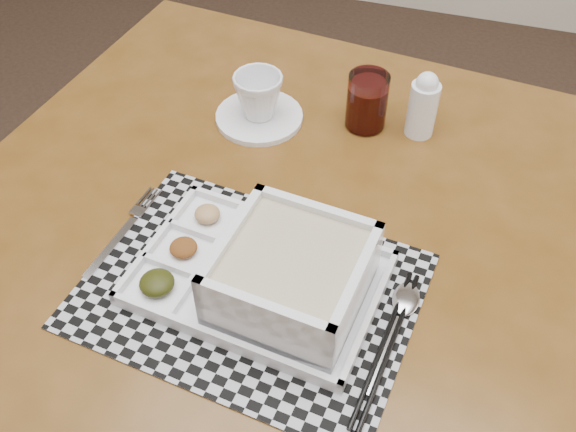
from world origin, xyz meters
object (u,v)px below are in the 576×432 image
object	(u,v)px
juice_glass	(367,103)
cup	(258,96)
dining_table	(280,256)
serving_tray	(281,277)
creamer_bottle	(423,105)

from	to	relation	value
juice_glass	cup	bearing A→B (deg)	-167.66
dining_table	cup	xyz separation A→B (m)	(-0.11, 0.22, 0.13)
serving_tray	cup	distance (m)	0.38
serving_tray	creamer_bottle	xyz separation A→B (m)	(0.12, 0.39, 0.02)
cup	juice_glass	world-z (taller)	juice_glass
dining_table	serving_tray	distance (m)	0.18
creamer_bottle	serving_tray	bearing A→B (deg)	-106.71
serving_tray	creamer_bottle	world-z (taller)	creamer_bottle
dining_table	creamer_bottle	size ratio (longest dim) A/B	9.41
juice_glass	creamer_bottle	distance (m)	0.09
cup	juice_glass	bearing A→B (deg)	36.13
cup	serving_tray	bearing A→B (deg)	-42.77
cup	creamer_bottle	world-z (taller)	creamer_bottle
juice_glass	dining_table	bearing A→B (deg)	-104.85
serving_tray	creamer_bottle	size ratio (longest dim) A/B	2.92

